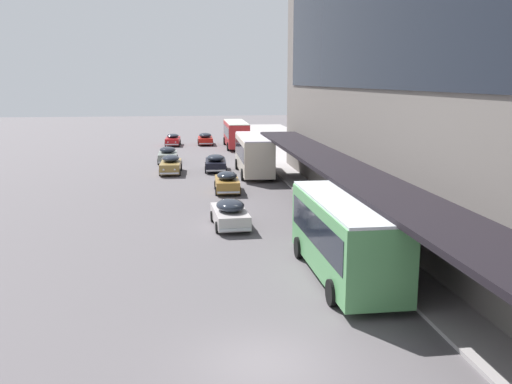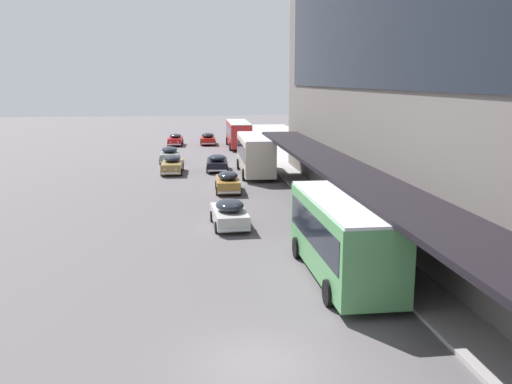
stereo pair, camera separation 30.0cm
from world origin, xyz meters
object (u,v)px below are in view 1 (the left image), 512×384
Objects in this scene: sedan_trailing_mid at (171,164)px; sedan_second_near at (168,155)px; sedan_lead_near at (227,182)px; sedan_lead_mid at (173,140)px; transit_bus_kerbside_rear at (345,234)px; transit_bus_kerbside_far at (254,153)px; sedan_far_back at (230,213)px; transit_bus_kerbside_front at (236,133)px; sedan_trailing_near at (216,163)px; pedestrian_at_kerb at (410,258)px; sedan_oncoming_front at (205,139)px.

sedan_second_near is at bearing 93.52° from sedan_trailing_mid.
sedan_lead_mid is at bearing 97.92° from sedan_lead_near.
sedan_second_near is (-8.11, 35.75, -1.17)m from transit_bus_kerbside_rear.
transit_bus_kerbside_far is (-0.38, 27.29, 0.01)m from transit_bus_kerbside_rear.
transit_bus_kerbside_far is at bearing 78.55° from sedan_far_back.
sedan_trailing_mid is 6.73m from sedan_second_near.
transit_bus_kerbside_front reaches higher than sedan_trailing_near.
pedestrian_at_kerb is (6.40, -10.51, 0.39)m from sedan_far_back.
transit_bus_kerbside_far reaches higher than sedan_trailing_near.
transit_bus_kerbside_front is at bearing -23.52° from sedan_lead_mid.
sedan_lead_near is 10.42m from sedan_trailing_mid.
sedan_far_back is 1.04× the size of sedan_lead_mid.
sedan_oncoming_front is at bearing 89.47° from sedan_far_back.
pedestrian_at_kerb is at bearing -83.54° from sedan_oncoming_front.
transit_bus_kerbside_far reaches higher than sedan_lead_near.
transit_bus_kerbside_rear is 36.68m from sedan_second_near.
transit_bus_kerbside_rear is at bearing -89.21° from transit_bus_kerbside_far.
sedan_trailing_near is 7.46m from sedan_second_near.
transit_bus_kerbside_rear is 2.12× the size of sedan_lead_near.
sedan_far_back is at bearing -81.23° from sedan_second_near.
sedan_trailing_near is 31.62m from pedestrian_at_kerb.
sedan_second_near is at bearing 98.77° from sedan_far_back.
sedan_oncoming_front reaches higher than sedan_lead_mid.
sedan_lead_mid is 22.34m from sedan_trailing_mid.
sedan_lead_mid is 21.98m from sedan_trailing_near.
sedan_oncoming_front is at bearing 90.05° from sedan_trailing_near.
transit_bus_kerbside_rear is at bearing -83.09° from sedan_trailing_near.
sedan_lead_near is at bearing -82.08° from sedan_lead_mid.
transit_bus_kerbside_far is 2.08× the size of sedan_far_back.
sedan_oncoming_front is at bearing 90.46° from sedan_lead_near.
transit_bus_kerbside_front is at bearing 67.82° from sedan_trailing_mid.
sedan_oncoming_front is 0.90× the size of sedan_trailing_mid.
sedan_oncoming_front is at bearing 74.38° from sedan_second_near.
sedan_lead_near is at bearing -111.18° from transit_bus_kerbside_far.
transit_bus_kerbside_rear reaches higher than sedan_trailing_mid.
transit_bus_kerbside_front is 2.21× the size of sedan_second_near.
transit_bus_kerbside_rear is at bearing -90.03° from transit_bus_kerbside_front.
transit_bus_kerbside_far is at bearing 68.82° from sedan_lead_near.
sedan_trailing_mid is (0.10, -22.34, 0.05)m from sedan_lead_mid.
sedan_far_back is 1.03× the size of sedan_oncoming_front.
transit_bus_kerbside_front is at bearing 89.97° from transit_bus_kerbside_rear.
sedan_lead_mid is 53.61m from pedestrian_at_kerb.
sedan_far_back reaches higher than sedan_lead_mid.
sedan_lead_near is at bearing 105.44° from pedestrian_at_kerb.
transit_bus_kerbside_front is 47.98m from transit_bus_kerbside_rear.
transit_bus_kerbside_rear is 51.98m from sedan_lead_mid.
transit_bus_kerbside_front is 2.11× the size of sedan_trailing_near.
transit_bus_kerbside_far is at bearing -82.43° from sedan_oncoming_front.
sedan_lead_near is at bearing -73.70° from sedan_second_near.
transit_bus_kerbside_front is at bearing -46.13° from sedan_oncoming_front.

